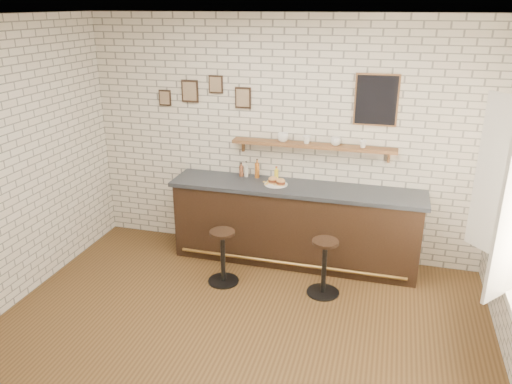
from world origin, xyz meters
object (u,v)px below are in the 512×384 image
ciabatta_sandwich (277,181)px  bar_stool_left (223,255)px  bitters_bottle_brown (241,171)px  bitters_bottle_amber (257,170)px  bitters_bottle_white (246,170)px  book_upper (510,273)px  shelf_cup_a (283,137)px  shelf_cup_b (307,140)px  condiment_bottle_yellow (276,174)px  shelf_cup_c (336,141)px  shelf_cup_d (363,144)px  bar_counter (295,224)px  sandwich_plate (276,184)px  book_lower (510,277)px  bar_stool_right (324,265)px

ciabatta_sandwich → bar_stool_left: 1.12m
bitters_bottle_brown → bitters_bottle_amber: bitters_bottle_amber is taller
bitters_bottle_white → book_upper: bitters_bottle_white is taller
shelf_cup_a → shelf_cup_b: bearing=-41.9°
condiment_bottle_yellow → bitters_bottle_white: bearing=180.0°
bitters_bottle_amber → shelf_cup_c: 1.07m
shelf_cup_d → bar_counter: bearing=166.0°
sandwich_plate → bitters_bottle_brown: (-0.50, 0.20, 0.07)m
bar_counter → ciabatta_sandwich: 0.60m
bitters_bottle_white → book_lower: (2.82, -1.70, -0.15)m
ciabatta_sandwich → bitters_bottle_white: bitters_bottle_white is taller
condiment_bottle_yellow → shelf_cup_c: bearing=0.8°
sandwich_plate → bar_stool_left: 1.09m
bitters_bottle_white → shelf_cup_b: (0.76, 0.01, 0.45)m
bar_counter → book_lower: bar_counter is taller
bitters_bottle_amber → bitters_bottle_brown: bearing=180.0°
shelf_cup_c → sandwich_plate: bearing=117.1°
bitters_bottle_brown → bar_stool_right: bearing=-35.2°
bar_counter → shelf_cup_c: (0.43, 0.20, 1.04)m
bitters_bottle_brown → bitters_bottle_white: (0.07, 0.00, 0.01)m
book_lower → book_upper: size_ratio=1.10×
shelf_cup_a → condiment_bottle_yellow: bearing=146.3°
ciabatta_sandwich → book_upper: size_ratio=1.23×
shelf_cup_c → shelf_cup_d: size_ratio=1.43×
bar_stool_left → bar_stool_right: bearing=3.2°
sandwich_plate → bar_stool_right: (0.72, -0.67, -0.66)m
ciabatta_sandwich → shelf_cup_d: size_ratio=2.88×
bar_stool_right → shelf_cup_a: bearing=128.3°
bitters_bottle_brown → shelf_cup_a: bearing=1.1°
sandwich_plate → shelf_cup_b: (0.33, 0.21, 0.53)m
shelf_cup_b → shelf_cup_c: 0.35m
sandwich_plate → book_upper: bearing=-31.6°
bar_stool_left → shelf_cup_c: size_ratio=5.19×
shelf_cup_a → shelf_cup_d: (0.96, 0.00, -0.01)m
condiment_bottle_yellow → shelf_cup_d: 1.14m
ciabatta_sandwich → bitters_bottle_amber: bitters_bottle_amber is taller
condiment_bottle_yellow → book_upper: 2.94m
bitters_bottle_brown → shelf_cup_a: (0.53, 0.01, 0.47)m
condiment_bottle_yellow → bar_stool_right: 1.36m
shelf_cup_a → bitters_bottle_amber: bearing=140.0°
bar_stool_right → book_upper: size_ratio=3.18×
bar_stool_right → shelf_cup_d: 1.50m
bar_counter → shelf_cup_a: bearing=137.3°
bar_counter → book_upper: (2.13, -1.47, 0.45)m
bar_stool_left → shelf_cup_b: bearing=50.5°
bitters_bottle_brown → bar_stool_right: bitters_bottle_brown is taller
bar_stool_left → book_lower: bearing=-15.2°
bitters_bottle_amber → shelf_cup_b: 0.76m
bar_stool_left → book_upper: bearing=-14.5°
condiment_bottle_yellow → book_upper: (2.42, -1.66, -0.12)m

